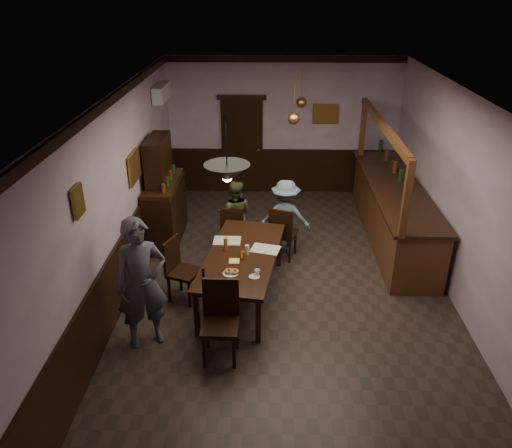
{
  "coord_description": "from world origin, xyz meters",
  "views": [
    {
      "loc": [
        -0.31,
        -6.71,
        4.41
      ],
      "look_at": [
        -0.49,
        -0.1,
        1.15
      ],
      "focal_mm": 35.0,
      "sensor_mm": 36.0,
      "label": 1
    }
  ],
  "objects_px": {
    "person_standing": "(142,284)",
    "sideboard": "(164,200)",
    "dining_table": "(242,258)",
    "chair_far_left": "(232,228)",
    "person_seated_left": "(235,215)",
    "coffee_cup": "(257,272)",
    "pendant_brass_far": "(302,102)",
    "bar_counter": "(393,211)",
    "chair_near": "(220,316)",
    "person_seated_right": "(285,217)",
    "pendant_iron": "(227,173)",
    "pendant_brass_mid": "(294,119)",
    "soda_can": "(243,255)",
    "chair_side": "(179,267)",
    "chair_far_right": "(282,231)"
  },
  "relations": [
    {
      "from": "person_standing",
      "to": "sideboard",
      "type": "xyz_separation_m",
      "value": [
        -0.3,
        2.96,
        -0.13
      ]
    },
    {
      "from": "dining_table",
      "to": "chair_far_left",
      "type": "distance_m",
      "value": 1.36
    },
    {
      "from": "person_seated_left",
      "to": "coffee_cup",
      "type": "bearing_deg",
      "value": 104.37
    },
    {
      "from": "dining_table",
      "to": "chair_far_left",
      "type": "xyz_separation_m",
      "value": [
        -0.24,
        1.33,
        -0.18
      ]
    },
    {
      "from": "pendant_brass_far",
      "to": "bar_counter",
      "type": "bearing_deg",
      "value": -33.01
    },
    {
      "from": "chair_near",
      "to": "person_seated_right",
      "type": "height_order",
      "value": "person_seated_right"
    },
    {
      "from": "dining_table",
      "to": "pendant_iron",
      "type": "distance_m",
      "value": 1.81
    },
    {
      "from": "chair_near",
      "to": "bar_counter",
      "type": "relative_size",
      "value": 0.27
    },
    {
      "from": "pendant_brass_mid",
      "to": "soda_can",
      "type": "bearing_deg",
      "value": -110.79
    },
    {
      "from": "person_seated_right",
      "to": "pendant_brass_mid",
      "type": "bearing_deg",
      "value": -98.44
    },
    {
      "from": "person_seated_right",
      "to": "pendant_iron",
      "type": "xyz_separation_m",
      "value": [
        -0.8,
        -2.26,
        1.64
      ]
    },
    {
      "from": "person_seated_left",
      "to": "pendant_brass_far",
      "type": "xyz_separation_m",
      "value": [
        1.2,
        1.51,
        1.66
      ]
    },
    {
      "from": "chair_side",
      "to": "person_seated_left",
      "type": "distance_m",
      "value": 1.8
    },
    {
      "from": "chair_far_left",
      "to": "person_seated_right",
      "type": "height_order",
      "value": "person_seated_right"
    },
    {
      "from": "pendant_iron",
      "to": "pendant_brass_far",
      "type": "relative_size",
      "value": 0.98
    },
    {
      "from": "chair_far_right",
      "to": "sideboard",
      "type": "height_order",
      "value": "sideboard"
    },
    {
      "from": "chair_far_left",
      "to": "pendant_brass_mid",
      "type": "distance_m",
      "value": 2.14
    },
    {
      "from": "coffee_cup",
      "to": "chair_near",
      "type": "bearing_deg",
      "value": -113.34
    },
    {
      "from": "chair_side",
      "to": "soda_can",
      "type": "relative_size",
      "value": 8.22
    },
    {
      "from": "chair_far_left",
      "to": "person_seated_left",
      "type": "relative_size",
      "value": 0.73
    },
    {
      "from": "pendant_iron",
      "to": "pendant_brass_far",
      "type": "height_order",
      "value": "same"
    },
    {
      "from": "sideboard",
      "to": "pendant_iron",
      "type": "xyz_separation_m",
      "value": [
        1.4,
        -2.67,
        1.53
      ]
    },
    {
      "from": "person_standing",
      "to": "coffee_cup",
      "type": "distance_m",
      "value": 1.55
    },
    {
      "from": "chair_far_left",
      "to": "pendant_iron",
      "type": "bearing_deg",
      "value": 91.83
    },
    {
      "from": "chair_far_right",
      "to": "soda_can",
      "type": "xyz_separation_m",
      "value": [
        -0.6,
        -1.32,
        0.28
      ]
    },
    {
      "from": "chair_near",
      "to": "coffee_cup",
      "type": "bearing_deg",
      "value": 58.42
    },
    {
      "from": "person_standing",
      "to": "dining_table",
      "type": "bearing_deg",
      "value": 15.66
    },
    {
      "from": "chair_far_right",
      "to": "bar_counter",
      "type": "xyz_separation_m",
      "value": [
        2.06,
        0.82,
        0.04
      ]
    },
    {
      "from": "chair_far_left",
      "to": "bar_counter",
      "type": "bearing_deg",
      "value": -168.16
    },
    {
      "from": "soda_can",
      "to": "pendant_brass_mid",
      "type": "height_order",
      "value": "pendant_brass_mid"
    },
    {
      "from": "pendant_iron",
      "to": "person_seated_left",
      "type": "bearing_deg",
      "value": 92.2
    },
    {
      "from": "chair_far_right",
      "to": "soda_can",
      "type": "relative_size",
      "value": 8.08
    },
    {
      "from": "chair_side",
      "to": "pendant_brass_far",
      "type": "distance_m",
      "value": 4.1
    },
    {
      "from": "person_seated_left",
      "to": "sideboard",
      "type": "relative_size",
      "value": 0.65
    },
    {
      "from": "pendant_brass_mid",
      "to": "pendant_brass_far",
      "type": "bearing_deg",
      "value": 80.77
    },
    {
      "from": "person_seated_left",
      "to": "chair_far_left",
      "type": "bearing_deg",
      "value": 86.82
    },
    {
      "from": "soda_can",
      "to": "sideboard",
      "type": "distance_m",
      "value": 2.54
    },
    {
      "from": "chair_side",
      "to": "pendant_brass_far",
      "type": "bearing_deg",
      "value": -11.2
    },
    {
      "from": "chair_far_right",
      "to": "chair_far_left",
      "type": "bearing_deg",
      "value": 10.07
    },
    {
      "from": "chair_near",
      "to": "pendant_brass_far",
      "type": "relative_size",
      "value": 1.32
    },
    {
      "from": "chair_near",
      "to": "person_standing",
      "type": "xyz_separation_m",
      "value": [
        -1.02,
        0.22,
        0.33
      ]
    },
    {
      "from": "chair_far_left",
      "to": "person_standing",
      "type": "height_order",
      "value": "person_standing"
    },
    {
      "from": "person_seated_left",
      "to": "chair_far_right",
      "type": "bearing_deg",
      "value": 156.59
    },
    {
      "from": "dining_table",
      "to": "sideboard",
      "type": "height_order",
      "value": "sideboard"
    },
    {
      "from": "chair_near",
      "to": "chair_side",
      "type": "height_order",
      "value": "chair_near"
    },
    {
      "from": "dining_table",
      "to": "pendant_brass_far",
      "type": "distance_m",
      "value": 3.64
    },
    {
      "from": "person_standing",
      "to": "chair_far_left",
      "type": "bearing_deg",
      "value": 42.03
    },
    {
      "from": "chair_far_right",
      "to": "person_seated_right",
      "type": "distance_m",
      "value": 0.31
    },
    {
      "from": "sideboard",
      "to": "pendant_brass_mid",
      "type": "relative_size",
      "value": 2.41
    },
    {
      "from": "chair_far_left",
      "to": "bar_counter",
      "type": "distance_m",
      "value": 3.0
    }
  ]
}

